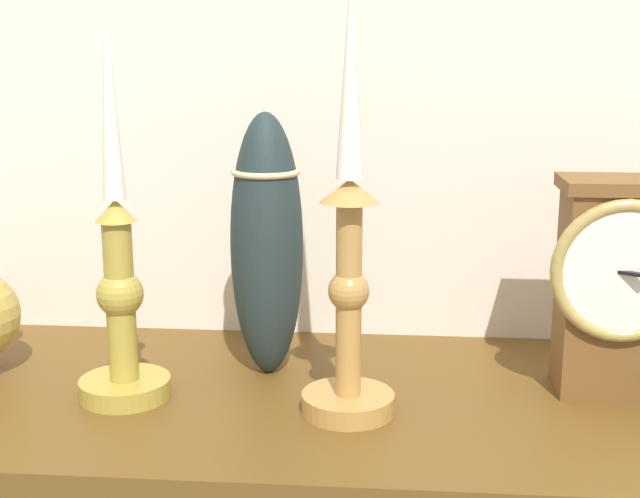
# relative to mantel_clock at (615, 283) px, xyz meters

# --- Properties ---
(ground_plane) EXTENTS (1.00, 0.36, 0.02)m
(ground_plane) POSITION_rel_mantel_clock_xyz_m (-0.30, -0.02, -0.12)
(ground_plane) COLOR brown
(back_wall) EXTENTS (1.20, 0.02, 0.65)m
(back_wall) POSITION_rel_mantel_clock_xyz_m (-0.30, 0.16, 0.22)
(back_wall) COLOR silver
(back_wall) RESTS_ON ground_plane
(mantel_clock) EXTENTS (0.13, 0.09, 0.20)m
(mantel_clock) POSITION_rel_mantel_clock_xyz_m (0.00, 0.00, 0.00)
(mantel_clock) COLOR brown
(mantel_clock) RESTS_ON ground_plane
(candlestick_tall_left) EXTENTS (0.08, 0.08, 0.39)m
(candlestick_tall_left) POSITION_rel_mantel_clock_xyz_m (-0.24, -0.07, 0.03)
(candlestick_tall_left) COLOR #B48342
(candlestick_tall_left) RESTS_ON ground_plane
(candlestick_tall_center) EXTENTS (0.08, 0.08, 0.38)m
(candlestick_tall_center) POSITION_rel_mantel_clock_xyz_m (-0.45, -0.05, 0.00)
(candlestick_tall_center) COLOR #A89339
(candlestick_tall_center) RESTS_ON ground_plane
(tall_ceramic_vase) EXTENTS (0.07, 0.07, 0.26)m
(tall_ceramic_vase) POSITION_rel_mantel_clock_xyz_m (-0.33, 0.03, 0.02)
(tall_ceramic_vase) COLOR #202E2F
(tall_ceramic_vase) RESTS_ON ground_plane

